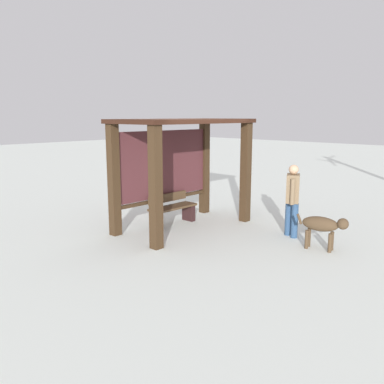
# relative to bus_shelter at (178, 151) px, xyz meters

# --- Properties ---
(ground_plane) EXTENTS (60.00, 60.00, 0.00)m
(ground_plane) POSITION_rel_bus_shelter_xyz_m (0.00, -0.19, -1.74)
(ground_plane) COLOR white
(bus_shelter) EXTENTS (3.18, 1.63, 2.47)m
(bus_shelter) POSITION_rel_bus_shelter_xyz_m (0.00, 0.00, 0.00)
(bus_shelter) COLOR #3C2918
(bus_shelter) RESTS_ON ground
(bench_left_inside) EXTENTS (1.25, 0.40, 0.73)m
(bench_left_inside) POSITION_rel_bus_shelter_xyz_m (0.00, 0.20, -1.40)
(bench_left_inside) COLOR #513A25
(bench_left_inside) RESTS_ON ground
(person_walking) EXTENTS (0.56, 0.41, 1.54)m
(person_walking) POSITION_rel_bus_shelter_xyz_m (1.06, -2.34, -0.85)
(person_walking) COLOR #82694B
(person_walking) RESTS_ON ground
(dog) EXTENTS (0.39, 0.97, 0.67)m
(dog) POSITION_rel_bus_shelter_xyz_m (0.68, -3.23, -1.26)
(dog) COLOR #503C27
(dog) RESTS_ON ground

